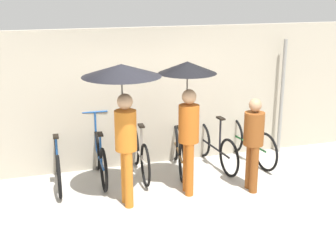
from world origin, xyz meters
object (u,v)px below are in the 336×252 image
(parked_bicycle_4, at_px, (215,147))
(pedestrian_trailing, at_px, (253,138))
(parked_bicycle_0, at_px, (57,163))
(pedestrian_center, at_px, (188,95))
(parked_bicycle_2, at_px, (140,153))
(parked_bicycle_3, at_px, (178,151))
(parked_bicycle_5, at_px, (248,142))
(pedestrian_leading, at_px, (123,92))
(parked_bicycle_1, at_px, (100,158))

(parked_bicycle_4, distance_m, pedestrian_trailing, 1.30)
(parked_bicycle_0, height_order, pedestrian_center, pedestrian_center)
(parked_bicycle_2, distance_m, parked_bicycle_3, 0.70)
(parked_bicycle_5, xyz_separation_m, pedestrian_leading, (-2.59, -1.04, 1.36))
(parked_bicycle_1, bearing_deg, pedestrian_center, -123.16)
(pedestrian_leading, relative_size, pedestrian_center, 1.01)
(parked_bicycle_1, relative_size, parked_bicycle_2, 0.98)
(parked_bicycle_3, relative_size, parked_bicycle_5, 0.96)
(parked_bicycle_3, distance_m, parked_bicycle_4, 0.70)
(parked_bicycle_3, distance_m, pedestrian_trailing, 1.54)
(parked_bicycle_0, xyz_separation_m, parked_bicycle_3, (2.11, -0.04, -0.00))
(parked_bicycle_5, bearing_deg, parked_bicycle_3, 85.31)
(pedestrian_center, xyz_separation_m, pedestrian_trailing, (1.00, -0.28, -0.71))
(parked_bicycle_0, height_order, parked_bicycle_5, parked_bicycle_0)
(pedestrian_trailing, bearing_deg, parked_bicycle_4, 100.87)
(pedestrian_leading, xyz_separation_m, pedestrian_trailing, (2.03, -0.19, -0.84))
(parked_bicycle_5, bearing_deg, pedestrian_trailing, 148.87)
(parked_bicycle_2, bearing_deg, parked_bicycle_4, -86.77)
(parked_bicycle_0, bearing_deg, parked_bicycle_2, -88.16)
(parked_bicycle_0, xyz_separation_m, pedestrian_trailing, (2.96, -1.21, 0.52))
(parked_bicycle_0, bearing_deg, parked_bicycle_5, -87.34)
(parked_bicycle_2, xyz_separation_m, parked_bicycle_4, (1.41, -0.02, -0.02))
(parked_bicycle_0, xyz_separation_m, parked_bicycle_1, (0.70, -0.03, 0.01))
(parked_bicycle_3, height_order, parked_bicycle_4, parked_bicycle_3)
(parked_bicycle_1, xyz_separation_m, parked_bicycle_2, (0.70, 0.02, 0.00))
(parked_bicycle_0, relative_size, pedestrian_center, 0.85)
(parked_bicycle_3, xyz_separation_m, parked_bicycle_5, (1.40, 0.05, 0.01))
(parked_bicycle_4, xyz_separation_m, pedestrian_center, (-0.86, -0.90, 1.23))
(pedestrian_leading, height_order, pedestrian_trailing, pedestrian_leading)
(parked_bicycle_3, bearing_deg, parked_bicycle_2, 100.49)
(parked_bicycle_4, distance_m, pedestrian_center, 1.75)
(parked_bicycle_4, bearing_deg, parked_bicycle_3, 86.59)
(parked_bicycle_0, height_order, pedestrian_trailing, pedestrian_trailing)
(parked_bicycle_1, xyz_separation_m, parked_bicycle_4, (2.11, 0.00, -0.01))
(pedestrian_center, bearing_deg, parked_bicycle_2, 127.27)
(parked_bicycle_1, distance_m, pedestrian_center, 1.96)
(parked_bicycle_0, distance_m, parked_bicycle_2, 1.41)
(parked_bicycle_0, bearing_deg, parked_bicycle_1, -90.27)
(pedestrian_center, height_order, pedestrian_trailing, pedestrian_center)
(parked_bicycle_4, bearing_deg, parked_bicycle_1, 86.24)
(parked_bicycle_2, xyz_separation_m, pedestrian_trailing, (1.55, -1.20, 0.50))
(parked_bicycle_1, bearing_deg, parked_bicycle_5, -86.60)
(parked_bicycle_4, relative_size, parked_bicycle_5, 0.99)
(parked_bicycle_0, height_order, parked_bicycle_2, parked_bicycle_2)
(parked_bicycle_1, height_order, pedestrian_leading, pedestrian_leading)
(parked_bicycle_3, bearing_deg, pedestrian_center, -177.94)
(parked_bicycle_0, relative_size, parked_bicycle_5, 0.99)
(parked_bicycle_1, relative_size, pedestrian_leading, 0.79)
(parked_bicycle_0, relative_size, parked_bicycle_2, 1.03)
(parked_bicycle_2, xyz_separation_m, parked_bicycle_3, (0.70, -0.02, -0.02))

